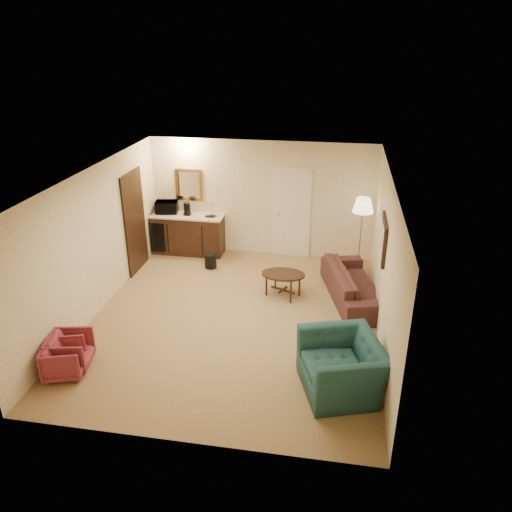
{
  "coord_description": "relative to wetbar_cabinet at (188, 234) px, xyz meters",
  "views": [
    {
      "loc": [
        1.69,
        -7.52,
        4.67
      ],
      "look_at": [
        0.31,
        0.5,
        1.03
      ],
      "focal_mm": 35.0,
      "sensor_mm": 36.0,
      "label": 1
    }
  ],
  "objects": [
    {
      "name": "floor_lamp",
      "position": [
        3.85,
        -0.32,
        0.36
      ],
      "size": [
        0.57,
        0.57,
        1.63
      ],
      "primitive_type": "cube",
      "rotation": [
        0.0,
        0.0,
        0.39
      ],
      "color": "#C88B42",
      "rests_on": "ground"
    },
    {
      "name": "rose_chair_far",
      "position": [
        -0.5,
        -4.71,
        -0.17
      ],
      "size": [
        0.67,
        0.7,
        0.58
      ],
      "primitive_type": "imported",
      "rotation": [
        0.0,
        0.0,
        1.88
      ],
      "color": "maroon",
      "rests_on": "ground"
    },
    {
      "name": "microwave",
      "position": [
        -0.5,
        0.06,
        0.63
      ],
      "size": [
        0.54,
        0.36,
        0.34
      ],
      "primitive_type": "imported",
      "rotation": [
        0.0,
        0.0,
        0.18
      ],
      "color": "black",
      "rests_on": "wetbar_cabinet"
    },
    {
      "name": "sofa",
      "position": [
        3.75,
        -1.62,
        -0.04
      ],
      "size": [
        1.16,
        2.23,
        0.84
      ],
      "primitive_type": "imported",
      "rotation": [
        0.0,
        0.0,
        1.83
      ],
      "color": "black",
      "rests_on": "ground"
    },
    {
      "name": "wetbar_cabinet",
      "position": [
        0.0,
        0.0,
        0.0
      ],
      "size": [
        1.64,
        0.58,
        0.92
      ],
      "primitive_type": "cube",
      "color": "#341D10",
      "rests_on": "ground"
    },
    {
      "name": "rose_chair_near",
      "position": [
        -0.5,
        -4.51,
        -0.16
      ],
      "size": [
        0.66,
        0.69,
        0.61
      ],
      "primitive_type": "imported",
      "rotation": [
        0.0,
        0.0,
        1.77
      ],
      "color": "maroon",
      "rests_on": "ground"
    },
    {
      "name": "waste_bin",
      "position": [
        0.7,
        -0.72,
        -0.3
      ],
      "size": [
        0.28,
        0.28,
        0.32
      ],
      "primitive_type": "cylinder",
      "rotation": [
        0.0,
        0.0,
        0.09
      ],
      "color": "black",
      "rests_on": "ground"
    },
    {
      "name": "ground",
      "position": [
        1.65,
        -2.72,
        -0.46
      ],
      "size": [
        6.0,
        6.0,
        0.0
      ],
      "primitive_type": "plane",
      "color": "#9C844F",
      "rests_on": "ground"
    },
    {
      "name": "coffee_maker",
      "position": [
        0.0,
        0.0,
        0.6
      ],
      "size": [
        0.15,
        0.15,
        0.29
      ],
      "primitive_type": "cylinder",
      "rotation": [
        0.0,
        0.0,
        0.0
      ],
      "color": "black",
      "rests_on": "wetbar_cabinet"
    },
    {
      "name": "coffee_table",
      "position": [
        2.4,
        -1.72,
        -0.22
      ],
      "size": [
        0.99,
        0.85,
        0.48
      ],
      "primitive_type": "cube",
      "rotation": [
        0.0,
        0.0,
        -0.41
      ],
      "color": "black",
      "rests_on": "ground"
    },
    {
      "name": "room_walls",
      "position": [
        1.55,
        -1.95,
        1.26
      ],
      "size": [
        5.02,
        6.01,
        2.61
      ],
      "color": "beige",
      "rests_on": "ground"
    },
    {
      "name": "teal_armchair",
      "position": [
        3.55,
        -4.34,
        0.06
      ],
      "size": [
        1.12,
        1.38,
        1.05
      ],
      "primitive_type": "imported",
      "rotation": [
        0.0,
        0.0,
        -1.25
      ],
      "color": "#1B4044",
      "rests_on": "ground"
    }
  ]
}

